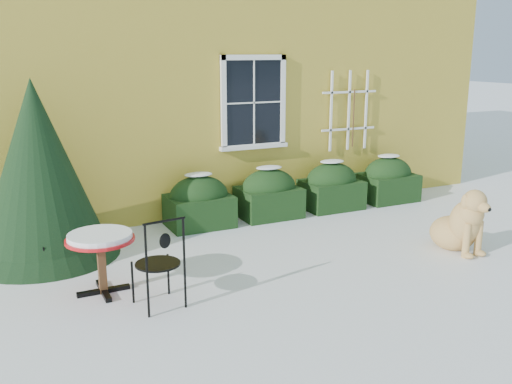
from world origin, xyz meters
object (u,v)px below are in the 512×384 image
evergreen_shrub (40,187)px  patio_chair_far (42,239)px  dog (461,225)px  bistro_table (100,244)px  patio_chair_near (159,262)px

evergreen_shrub → patio_chair_far: evergreen_shrub is taller
dog → bistro_table: bearing=172.2°
bistro_table → patio_chair_near: (0.52, -0.67, -0.09)m
bistro_table → patio_chair_far: (-0.55, 1.14, -0.21)m
patio_chair_near → evergreen_shrub: bearing=-74.3°
dog → evergreen_shrub: bearing=157.1°
patio_chair_far → bistro_table: bearing=-100.6°
bistro_table → evergreen_shrub: bearing=106.3°
evergreen_shrub → dog: size_ratio=2.26×
patio_chair_near → dog: size_ratio=0.98×
evergreen_shrub → patio_chair_far: bearing=-98.1°
patio_chair_near → dog: (4.47, -0.09, -0.14)m
patio_chair_near → patio_chair_far: patio_chair_near is taller
patio_chair_near → dog: 4.48m
patio_chair_near → patio_chair_far: bearing=-67.0°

